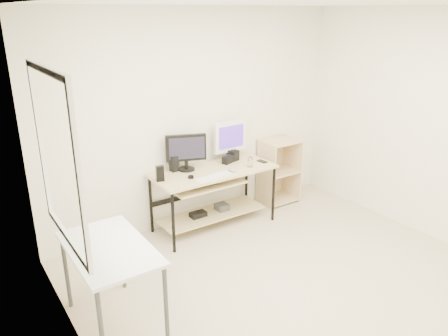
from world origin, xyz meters
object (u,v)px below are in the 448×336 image
at_px(side_table, 110,255).
at_px(black_monitor, 186,150).
at_px(white_imac, 230,137).
at_px(shelf_unit, 277,170).
at_px(audio_controller, 160,174).
at_px(desk, 212,186).

bearing_deg(side_table, black_monitor, 41.02).
height_order(side_table, white_imac, white_imac).
bearing_deg(shelf_unit, audio_controller, -175.48).
distance_m(desk, audio_controller, 0.73).
bearing_deg(white_imac, side_table, -150.40).
distance_m(side_table, black_monitor, 1.89).
distance_m(white_imac, audio_controller, 1.11).
bearing_deg(desk, shelf_unit, 7.77).
xyz_separation_m(side_table, black_monitor, (1.40, 1.22, 0.33)).
bearing_deg(desk, white_imac, 26.20).
bearing_deg(white_imac, audio_controller, -172.02).
relative_size(side_table, black_monitor, 2.15).
bearing_deg(black_monitor, audio_controller, -140.19).
distance_m(shelf_unit, audio_controller, 1.89).
bearing_deg(side_table, audio_controller, 47.51).
bearing_deg(white_imac, shelf_unit, -4.87).
bearing_deg(black_monitor, shelf_unit, 20.60).
bearing_deg(side_table, white_imac, 31.44).
xyz_separation_m(side_table, white_imac, (2.06, 1.26, 0.37)).
distance_m(side_table, audio_controller, 1.47).
bearing_deg(white_imac, desk, -155.64).
relative_size(desk, white_imac, 2.99).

